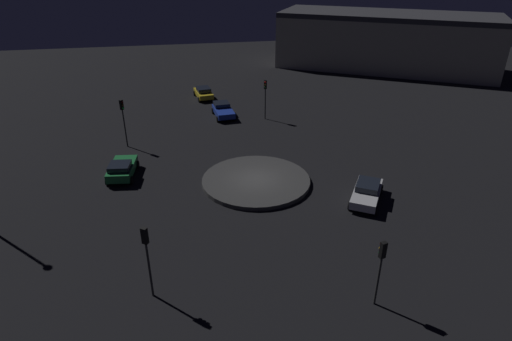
{
  "coord_description": "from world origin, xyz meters",
  "views": [
    {
      "loc": [
        -29.03,
        5.52,
        16.29
      ],
      "look_at": [
        0.0,
        0.0,
        1.07
      ],
      "focal_mm": 30.16,
      "sensor_mm": 36.0,
      "label": 1
    }
  ],
  "objects_px": {
    "car_yellow": "(204,93)",
    "car_silver": "(367,192)",
    "traffic_light_east": "(265,92)",
    "car_green": "(122,169)",
    "traffic_light_northeast": "(123,114)",
    "car_blue": "(223,110)",
    "store_building": "(386,41)",
    "traffic_light_northwest": "(147,249)",
    "traffic_light_west": "(381,261)"
  },
  "relations": [
    {
      "from": "traffic_light_east",
      "to": "car_yellow",
      "type": "bearing_deg",
      "value": -130.71
    },
    {
      "from": "car_blue",
      "to": "car_yellow",
      "type": "distance_m",
      "value": 7.03
    },
    {
      "from": "car_yellow",
      "to": "car_silver",
      "type": "distance_m",
      "value": 28.23
    },
    {
      "from": "traffic_light_west",
      "to": "traffic_light_northwest",
      "type": "relative_size",
      "value": 0.91
    },
    {
      "from": "store_building",
      "to": "car_yellow",
      "type": "bearing_deg",
      "value": 49.96
    },
    {
      "from": "car_silver",
      "to": "store_building",
      "type": "relative_size",
      "value": 0.14
    },
    {
      "from": "car_silver",
      "to": "traffic_light_northeast",
      "type": "xyz_separation_m",
      "value": [
        13.19,
        17.77,
        2.46
      ]
    },
    {
      "from": "car_green",
      "to": "car_yellow",
      "type": "bearing_deg",
      "value": -15.61
    },
    {
      "from": "car_silver",
      "to": "store_building",
      "type": "distance_m",
      "value": 41.24
    },
    {
      "from": "car_blue",
      "to": "store_building",
      "type": "height_order",
      "value": "store_building"
    },
    {
      "from": "traffic_light_east",
      "to": "store_building",
      "type": "distance_m",
      "value": 29.21
    },
    {
      "from": "car_blue",
      "to": "car_silver",
      "type": "xyz_separation_m",
      "value": [
        -19.68,
        -8.08,
        0.02
      ]
    },
    {
      "from": "car_blue",
      "to": "car_yellow",
      "type": "bearing_deg",
      "value": -171.99
    },
    {
      "from": "store_building",
      "to": "car_blue",
      "type": "bearing_deg",
      "value": 62.68
    },
    {
      "from": "car_blue",
      "to": "traffic_light_west",
      "type": "relative_size",
      "value": 1.03
    },
    {
      "from": "car_blue",
      "to": "traffic_light_northeast",
      "type": "bearing_deg",
      "value": -61.12
    },
    {
      "from": "car_green",
      "to": "traffic_light_west",
      "type": "distance_m",
      "value": 21.92
    },
    {
      "from": "car_blue",
      "to": "traffic_light_east",
      "type": "distance_m",
      "value": 5.21
    },
    {
      "from": "traffic_light_northeast",
      "to": "traffic_light_east",
      "type": "bearing_deg",
      "value": 59.81
    },
    {
      "from": "traffic_light_west",
      "to": "car_silver",
      "type": "bearing_deg",
      "value": -35.81
    },
    {
      "from": "traffic_light_northwest",
      "to": "traffic_light_northeast",
      "type": "bearing_deg",
      "value": 42.34
    },
    {
      "from": "traffic_light_east",
      "to": "traffic_light_northwest",
      "type": "relative_size",
      "value": 0.99
    },
    {
      "from": "traffic_light_east",
      "to": "store_building",
      "type": "xyz_separation_m",
      "value": [
        18.63,
        -22.48,
        1.02
      ]
    },
    {
      "from": "car_yellow",
      "to": "traffic_light_northeast",
      "type": "height_order",
      "value": "traffic_light_northeast"
    },
    {
      "from": "traffic_light_northeast",
      "to": "car_silver",
      "type": "bearing_deg",
      "value": 4.43
    },
    {
      "from": "car_green",
      "to": "traffic_light_northwest",
      "type": "bearing_deg",
      "value": -162.25
    },
    {
      "from": "car_yellow",
      "to": "car_silver",
      "type": "xyz_separation_m",
      "value": [
        -26.53,
        -9.66,
        0.01
      ]
    },
    {
      "from": "traffic_light_east",
      "to": "car_blue",
      "type": "bearing_deg",
      "value": -96.92
    },
    {
      "from": "car_yellow",
      "to": "traffic_light_northwest",
      "type": "xyz_separation_m",
      "value": [
        -33.5,
        5.36,
        2.35
      ]
    },
    {
      "from": "car_yellow",
      "to": "traffic_light_west",
      "type": "relative_size",
      "value": 1.03
    },
    {
      "from": "traffic_light_northeast",
      "to": "traffic_light_east",
      "type": "xyz_separation_m",
      "value": [
        4.78,
        -14.03,
        -0.17
      ]
    },
    {
      "from": "car_yellow",
      "to": "traffic_light_northwest",
      "type": "distance_m",
      "value": 34.0
    },
    {
      "from": "car_yellow",
      "to": "store_building",
      "type": "distance_m",
      "value": 30.3
    },
    {
      "from": "traffic_light_west",
      "to": "car_green",
      "type": "bearing_deg",
      "value": 25.14
    },
    {
      "from": "traffic_light_east",
      "to": "store_building",
      "type": "relative_size",
      "value": 0.13
    },
    {
      "from": "traffic_light_northeast",
      "to": "store_building",
      "type": "xyz_separation_m",
      "value": [
        23.4,
        -36.51,
        0.86
      ]
    },
    {
      "from": "traffic_light_east",
      "to": "car_green",
      "type": "bearing_deg",
      "value": -37.46
    },
    {
      "from": "traffic_light_west",
      "to": "traffic_light_east",
      "type": "xyz_separation_m",
      "value": [
        27.68,
        -0.05,
        0.23
      ]
    },
    {
      "from": "car_green",
      "to": "store_building",
      "type": "xyz_separation_m",
      "value": [
        29.48,
        -36.44,
        3.31
      ]
    },
    {
      "from": "car_silver",
      "to": "car_blue",
      "type": "bearing_deg",
      "value": -125.77
    },
    {
      "from": "store_building",
      "to": "traffic_light_east",
      "type": "bearing_deg",
      "value": 70.09
    },
    {
      "from": "car_yellow",
      "to": "traffic_light_northwest",
      "type": "height_order",
      "value": "traffic_light_northwest"
    },
    {
      "from": "car_blue",
      "to": "car_green",
      "type": "distance_m",
      "value": 15.83
    },
    {
      "from": "car_blue",
      "to": "store_building",
      "type": "distance_m",
      "value": 31.88
    },
    {
      "from": "car_silver",
      "to": "traffic_light_northwest",
      "type": "bearing_deg",
      "value": -33.2
    },
    {
      "from": "traffic_light_west",
      "to": "store_building",
      "type": "height_order",
      "value": "store_building"
    },
    {
      "from": "traffic_light_east",
      "to": "car_silver",
      "type": "bearing_deg",
      "value": 26.45
    },
    {
      "from": "traffic_light_northwest",
      "to": "car_yellow",
      "type": "bearing_deg",
      "value": 25.46
    },
    {
      "from": "car_blue",
      "to": "store_building",
      "type": "relative_size",
      "value": 0.12
    },
    {
      "from": "traffic_light_east",
      "to": "traffic_light_northeast",
      "type": "bearing_deg",
      "value": -56.52
    }
  ]
}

